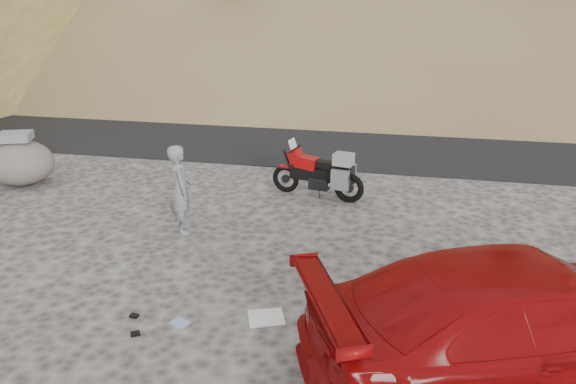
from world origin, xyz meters
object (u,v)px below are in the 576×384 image
at_px(man, 183,231).
at_px(red_car, 521,377).
at_px(boulder, 20,162).
at_px(motorcycle, 321,174).

distance_m(man, red_car, 6.67).
relative_size(man, boulder, 0.96).
bearing_deg(motorcycle, red_car, -47.22).
bearing_deg(boulder, man, -20.87).
xyz_separation_m(red_car, boulder, (-10.72, 5.18, 0.56)).
height_order(red_car, boulder, boulder).
bearing_deg(man, motorcycle, -74.06).
bearing_deg(man, boulder, 39.88).
relative_size(motorcycle, boulder, 1.19).
height_order(man, boulder, boulder).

